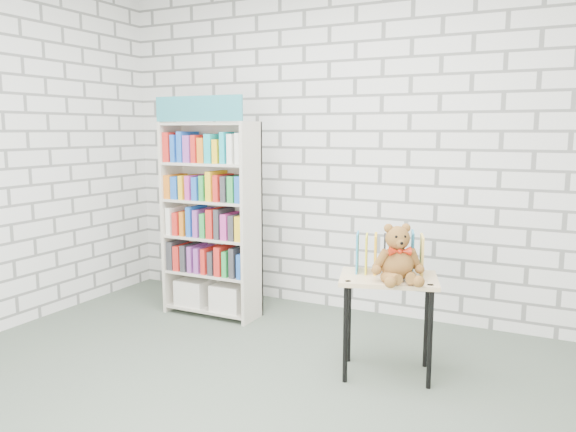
% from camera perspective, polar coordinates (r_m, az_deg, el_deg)
% --- Properties ---
extents(ground, '(4.50, 4.50, 0.00)m').
position_cam_1_polar(ground, '(3.35, -6.07, -18.92)').
color(ground, '#495547').
rests_on(ground, ground).
extents(room_shell, '(4.52, 4.02, 2.81)m').
position_cam_1_polar(room_shell, '(2.98, -6.63, 13.13)').
color(room_shell, silver).
rests_on(room_shell, ground).
extents(bookshelf, '(0.81, 0.32, 1.82)m').
position_cam_1_polar(bookshelf, '(4.72, -7.80, -0.17)').
color(bookshelf, beige).
rests_on(bookshelf, ground).
extents(display_table, '(0.69, 0.57, 0.65)m').
position_cam_1_polar(display_table, '(3.61, 10.15, -7.45)').
color(display_table, tan).
rests_on(display_table, ground).
extents(table_books, '(0.45, 0.30, 0.25)m').
position_cam_1_polar(table_books, '(3.65, 10.24, -3.79)').
color(table_books, teal).
rests_on(table_books, display_table).
extents(teddy_bear, '(0.34, 0.32, 0.35)m').
position_cam_1_polar(teddy_bear, '(3.46, 11.09, -4.24)').
color(teddy_bear, brown).
rests_on(teddy_bear, display_table).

